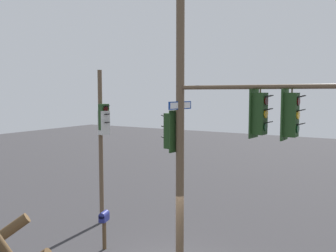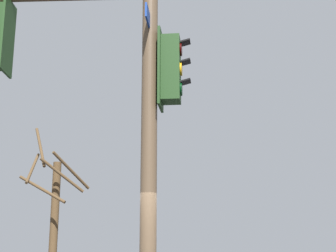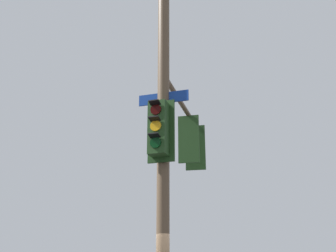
{
  "view_description": "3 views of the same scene",
  "coord_description": "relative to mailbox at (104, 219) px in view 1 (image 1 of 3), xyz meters",
  "views": [
    {
      "loc": [
        9.64,
        5.9,
        5.69
      ],
      "look_at": [
        0.29,
        0.27,
        4.71
      ],
      "focal_mm": 39.94,
      "sensor_mm": 36.0,
      "label": 1
    },
    {
      "loc": [
        -7.89,
        0.49,
        1.68
      ],
      "look_at": [
        -0.47,
        0.07,
        3.51
      ],
      "focal_mm": 53.12,
      "sensor_mm": 36.0,
      "label": 2
    },
    {
      "loc": [
        1.13,
        -7.5,
        1.82
      ],
      "look_at": [
        -0.11,
        -0.01,
        4.53
      ],
      "focal_mm": 43.83,
      "sensor_mm": 36.0,
      "label": 3
    }
  ],
  "objects": [
    {
      "name": "main_signal_pole_assembly",
      "position": [
        0.09,
        4.05,
        4.09
      ],
      "size": [
        4.06,
        5.18,
        9.7
      ],
      "rotation": [
        0.0,
        0.0,
        1.47
      ],
      "color": "brown",
      "rests_on": "ground"
    },
    {
      "name": "secondary_pole_assembly",
      "position": [
        -2.04,
        -1.79,
        2.88
      ],
      "size": [
        0.49,
        0.72,
        6.64
      ],
      "rotation": [
        0.0,
        0.0,
        1.2
      ],
      "color": "brown",
      "rests_on": "ground"
    },
    {
      "name": "mailbox",
      "position": [
        0.0,
        0.0,
        0.0
      ],
      "size": [
        0.49,
        0.35,
        1.41
      ],
      "rotation": [
        0.0,
        0.0,
        1.86
      ],
      "color": "#4C3823",
      "rests_on": "ground"
    }
  ]
}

